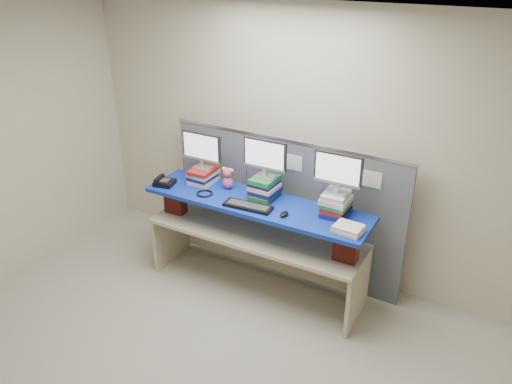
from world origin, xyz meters
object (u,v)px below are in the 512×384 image
Objects in this scene: desk at (256,243)px; monitor_center at (265,156)px; keyboard at (248,206)px; blue_board at (256,203)px; monitor_left at (202,148)px; monitor_right at (338,171)px; desk_phone at (164,182)px.

desk is 5.02× the size of monitor_center.
blue_board is at bearing 84.32° from keyboard.
keyboard is at bearing -21.07° from monitor_left.
blue_board is at bearing -171.15° from monitor_right.
desk_phone is (-1.01, -0.15, 0.51)m from desk.
blue_board is 5.14× the size of monitor_left.
monitor_left is at bearing 170.31° from blue_board.
monitor_center is 0.92× the size of keyboard.
monitor_left is 1.45m from monitor_right.
desk_phone is at bearing -172.10° from monitor_right.
blue_board is 5.14× the size of monitor_center.
monitor_right reaches higher than monitor_left.
monitor_right is at bearing 8.85° from desk.
monitor_center is (0.03, 0.12, 0.45)m from blue_board.
monitor_left reaches higher than blue_board.
blue_board is at bearing 99.48° from desk.
monitor_left reaches higher than keyboard.
desk is 5.02× the size of monitor_left.
desk is 0.45m from blue_board.
desk_phone is at bearing -142.58° from monitor_left.
keyboard reaches higher than desk.
desk_phone is (-1.01, -0.00, 0.02)m from keyboard.
blue_board is 1.02m from desk_phone.
desk_phone is at bearing -166.76° from monitor_center.
desk_phone is (-1.77, -0.28, -0.40)m from monitor_right.
monitor_right is at bearing -0.00° from monitor_center.
monitor_left reaches higher than desk.
keyboard is 1.01m from desk_phone.
monitor_right is (0.73, 0.01, 0.00)m from monitor_center.
desk is at bearing 84.32° from keyboard.
desk is 5.02× the size of monitor_right.
monitor_center is (0.72, 0.01, 0.06)m from monitor_left.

